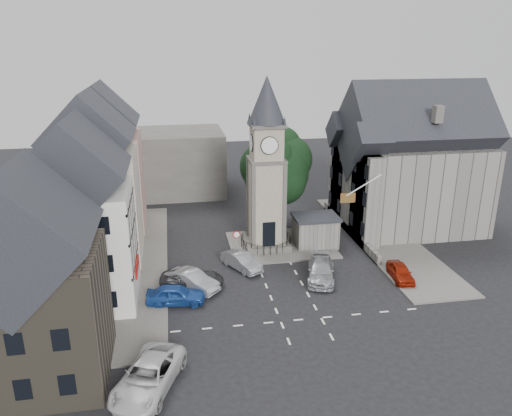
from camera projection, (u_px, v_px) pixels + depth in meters
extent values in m
plane|color=black|center=(284.00, 284.00, 41.22)|extent=(120.00, 120.00, 0.00)
cube|color=#595651|center=(134.00, 264.00, 44.78)|extent=(6.00, 30.00, 0.14)
cube|color=#595651|center=(382.00, 238.00, 50.59)|extent=(6.00, 26.00, 0.14)
cube|color=#595651|center=(281.00, 245.00, 48.89)|extent=(10.00, 8.00, 0.16)
cube|color=silver|center=(301.00, 320.00, 36.10)|extent=(20.00, 8.00, 0.01)
cube|color=#4C4944|center=(266.00, 243.00, 48.56)|extent=(4.20, 4.20, 0.70)
torus|color=black|center=(266.00, 236.00, 48.33)|extent=(4.86, 4.86, 0.06)
cube|color=gray|center=(266.00, 201.00, 47.15)|extent=(3.00, 3.00, 8.00)
cube|color=black|center=(269.00, 234.00, 46.71)|extent=(1.20, 0.25, 2.40)
cube|color=#4C4944|center=(266.00, 160.00, 45.85)|extent=(3.30, 3.30, 0.25)
cube|color=gray|center=(267.00, 142.00, 45.32)|extent=(2.70, 2.70, 3.20)
cylinder|color=white|center=(270.00, 146.00, 44.02)|extent=(1.50, 0.12, 1.50)
cube|color=#4C4944|center=(267.00, 125.00, 44.80)|extent=(3.10, 3.10, 0.30)
cone|color=black|center=(267.00, 99.00, 44.07)|extent=(3.40, 3.40, 4.20)
cube|color=#65635D|center=(315.00, 232.00, 48.53)|extent=(4.00, 3.00, 2.80)
cube|color=black|center=(316.00, 217.00, 48.03)|extent=(4.30, 3.30, 0.25)
cylinder|color=black|center=(276.00, 208.00, 52.94)|extent=(0.70, 0.70, 4.40)
cylinder|color=black|center=(237.00, 247.00, 45.43)|extent=(0.10, 0.10, 2.50)
cone|color=#A50C0C|center=(237.00, 235.00, 44.93)|extent=(0.70, 0.06, 0.70)
cone|color=white|center=(237.00, 235.00, 44.91)|extent=(0.54, 0.04, 0.54)
cube|color=tan|center=(106.00, 182.00, 52.01)|extent=(7.50, 7.00, 10.00)
cube|color=beige|center=(96.00, 207.00, 44.55)|extent=(7.50, 7.00, 10.00)
cube|color=silver|center=(83.00, 247.00, 37.26)|extent=(7.50, 7.00, 9.00)
cube|color=#453F33|center=(33.00, 318.00, 28.80)|extent=(8.00, 7.00, 8.00)
cube|color=#4C4944|center=(145.00, 163.00, 64.08)|extent=(20.00, 10.00, 8.00)
cube|color=#65635D|center=(409.00, 186.00, 52.59)|extent=(14.00, 10.00, 9.00)
cube|color=#65635D|center=(366.00, 199.00, 48.33)|extent=(1.60, 4.40, 9.00)
cube|color=#65635D|center=(342.00, 180.00, 54.85)|extent=(1.60, 4.40, 9.00)
cube|color=#65635D|center=(349.00, 229.00, 51.88)|extent=(0.40, 16.00, 0.90)
cylinder|color=white|center=(364.00, 185.00, 43.96)|extent=(3.17, 0.10, 1.89)
plane|color=#B21414|center=(348.00, 198.00, 44.09)|extent=(1.40, 0.00, 1.40)
imported|color=#1B4496|center=(176.00, 295.00, 38.04)|extent=(4.62, 2.26, 1.52)
imported|color=#A7AAB0|center=(192.00, 280.00, 40.25)|extent=(4.52, 4.42, 1.54)
imported|color=#2E2E30|center=(192.00, 279.00, 40.62)|extent=(5.47, 3.21, 1.43)
imported|color=gray|center=(241.00, 261.00, 43.81)|extent=(3.51, 4.55, 1.44)
imported|color=#A2A4AA|center=(321.00, 270.00, 41.97)|extent=(3.60, 5.71, 1.54)
imported|color=maroon|center=(400.00, 272.00, 41.92)|extent=(1.97, 4.03, 1.32)
imported|color=silver|center=(148.00, 376.00, 28.77)|extent=(4.87, 6.71, 1.70)
imported|color=#B5AA95|center=(377.00, 230.00, 50.44)|extent=(0.67, 0.50, 1.67)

